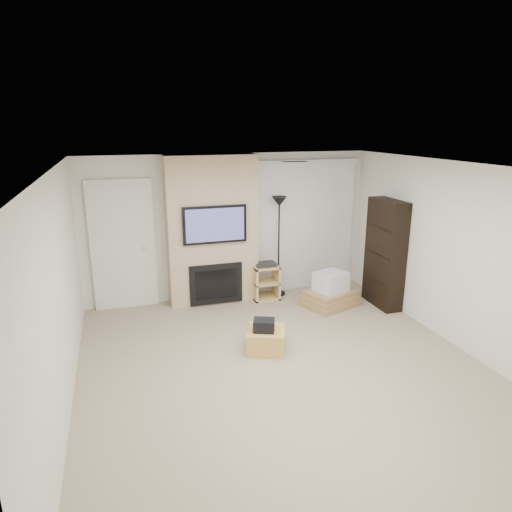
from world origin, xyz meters
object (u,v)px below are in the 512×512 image
object	(u,v)px
ottoman	(266,340)
bookshelf	(385,254)
floor_lamp	(279,218)
av_stand	(265,280)
box_stack	(330,293)

from	to	relation	value
ottoman	bookshelf	world-z (taller)	bookshelf
floor_lamp	bookshelf	xyz separation A→B (m)	(1.52, -0.99, -0.50)
av_stand	floor_lamp	bearing A→B (deg)	24.08
av_stand	box_stack	xyz separation A→B (m)	(0.95, -0.63, -0.12)
ottoman	av_stand	xyz separation A→B (m)	(0.59, 1.82, 0.20)
box_stack	bookshelf	size ratio (longest dim) A/B	0.58
av_stand	bookshelf	world-z (taller)	bookshelf
box_stack	bookshelf	distance (m)	1.11
box_stack	floor_lamp	bearing A→B (deg)	130.85
ottoman	av_stand	bearing A→B (deg)	72.01
floor_lamp	av_stand	bearing A→B (deg)	-155.92
ottoman	floor_lamp	size ratio (longest dim) A/B	0.28
floor_lamp	box_stack	distance (m)	1.55
floor_lamp	av_stand	xyz separation A→B (m)	(-0.29, -0.13, -1.05)
ottoman	av_stand	world-z (taller)	av_stand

